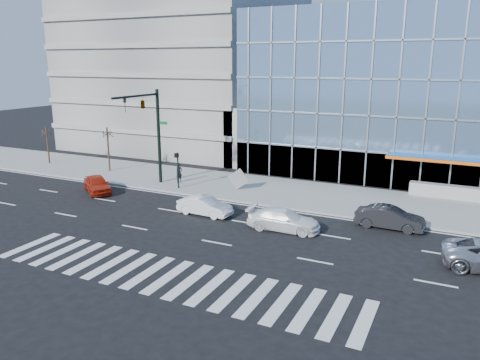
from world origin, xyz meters
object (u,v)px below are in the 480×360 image
object	(u,v)px
street_tree_near	(107,133)
red_sedan	(97,184)
pedestrian	(179,173)
tilted_panel	(238,179)
street_tree_far	(46,132)
dark_sedan	(390,218)
white_suv	(284,220)
traffic_signal	(148,115)
white_sedan	(205,206)
ped_signal_post	(177,165)

from	to	relation	value
street_tree_near	red_sedan	bearing A→B (deg)	-56.75
pedestrian	tilted_panel	xyz separation A→B (m)	(5.71, 0.06, 0.06)
street_tree_far	dark_sedan	world-z (taller)	street_tree_far
street_tree_near	white_suv	bearing A→B (deg)	-20.35
traffic_signal	street_tree_near	distance (m)	7.96
traffic_signal	red_sedan	distance (m)	6.99
dark_sedan	red_sedan	bearing A→B (deg)	95.08
street_tree_near	white_sedan	size ratio (longest dim) A/B	1.08
dark_sedan	red_sedan	xyz separation A→B (m)	(-22.79, -1.57, -0.01)
tilted_panel	red_sedan	bearing A→B (deg)	-163.74
white_suv	dark_sedan	xyz separation A→B (m)	(6.00, 3.21, 0.03)
street_tree_far	dark_sedan	size ratio (longest dim) A/B	0.90
street_tree_far	tilted_panel	world-z (taller)	street_tree_far
ped_signal_post	white_suv	xyz separation A→B (m)	(11.27, -5.15, -1.47)
white_suv	tilted_panel	world-z (taller)	tilted_panel
street_tree_far	tilted_panel	size ratio (longest dim) A/B	2.98
pedestrian	street_tree_far	bearing A→B (deg)	109.00
street_tree_far	red_sedan	bearing A→B (deg)	-26.88
pedestrian	street_tree_near	bearing A→B (deg)	106.25
street_tree_near	traffic_signal	bearing A→B (deg)	-22.71
tilted_panel	white_suv	bearing A→B (deg)	-57.58
white_sedan	red_sedan	world-z (taller)	red_sedan
dark_sedan	tilted_panel	size ratio (longest dim) A/B	3.30
dark_sedan	white_sedan	bearing A→B (deg)	104.13
white_sedan	dark_sedan	world-z (taller)	dark_sedan
white_suv	tilted_panel	distance (m)	9.54
dark_sedan	tilted_panel	distance (m)	13.10
red_sedan	pedestrian	distance (m)	6.91
ped_signal_post	tilted_panel	xyz separation A→B (m)	(4.71, 1.77, -1.08)
traffic_signal	pedestrian	bearing A→B (deg)	54.32
traffic_signal	tilted_panel	world-z (taller)	traffic_signal
ped_signal_post	pedestrian	world-z (taller)	ped_signal_post
white_sedan	pedestrian	distance (m)	8.98
street_tree_near	white_suv	size ratio (longest dim) A/B	0.91
ped_signal_post	dark_sedan	xyz separation A→B (m)	(17.27, -1.94, -1.44)
street_tree_far	ped_signal_post	bearing A→B (deg)	-8.31
pedestrian	tilted_panel	size ratio (longest dim) A/B	1.31
pedestrian	dark_sedan	bearing A→B (deg)	-79.36
street_tree_near	street_tree_far	size ratio (longest dim) A/B	1.09
white_sedan	traffic_signal	bearing A→B (deg)	63.27
ped_signal_post	dark_sedan	world-z (taller)	ped_signal_post
ped_signal_post	traffic_signal	bearing A→B (deg)	-171.48
red_sedan	pedestrian	size ratio (longest dim) A/B	2.40
traffic_signal	street_tree_near	xyz separation A→B (m)	(-7.00, 2.93, -2.39)
tilted_panel	ped_signal_post	bearing A→B (deg)	-170.50
street_tree_far	pedestrian	world-z (taller)	street_tree_far
dark_sedan	pedestrian	xyz separation A→B (m)	(-18.27, 3.65, 0.30)
white_sedan	pedestrian	bearing A→B (deg)	46.78
dark_sedan	pedestrian	bearing A→B (deg)	79.83
white_sedan	red_sedan	size ratio (longest dim) A/B	0.96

